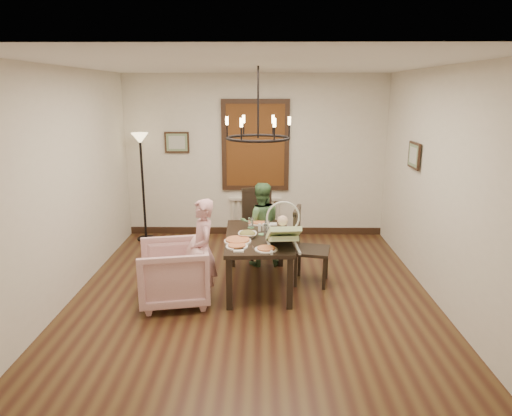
{
  "coord_description": "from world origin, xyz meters",
  "views": [
    {
      "loc": [
        0.12,
        -5.38,
        2.52
      ],
      "look_at": [
        0.04,
        0.3,
        1.05
      ],
      "focal_mm": 32.0,
      "sensor_mm": 36.0,
      "label": 1
    }
  ],
  "objects_px": {
    "chair_far": "(261,224)",
    "chair_right": "(312,246)",
    "armchair": "(173,273)",
    "baby_bouncer": "(283,232)",
    "drinking_glass": "(266,230)",
    "dining_table": "(258,242)",
    "floor_lamp": "(143,189)",
    "elderly_woman": "(203,260)",
    "seated_man": "(261,231)"
  },
  "relations": [
    {
      "from": "armchair",
      "to": "elderly_woman",
      "type": "bearing_deg",
      "value": 80.92
    },
    {
      "from": "chair_far",
      "to": "seated_man",
      "type": "xyz_separation_m",
      "value": [
        -0.0,
        -0.29,
        -0.03
      ]
    },
    {
      "from": "floor_lamp",
      "to": "chair_far",
      "type": "bearing_deg",
      "value": -22.87
    },
    {
      "from": "baby_bouncer",
      "to": "dining_table",
      "type": "bearing_deg",
      "value": 119.04
    },
    {
      "from": "chair_far",
      "to": "elderly_woman",
      "type": "xyz_separation_m",
      "value": [
        -0.69,
        -1.55,
        -0.0
      ]
    },
    {
      "from": "chair_right",
      "to": "seated_man",
      "type": "height_order",
      "value": "chair_right"
    },
    {
      "from": "elderly_woman",
      "to": "dining_table",
      "type": "bearing_deg",
      "value": 109.02
    },
    {
      "from": "chair_far",
      "to": "drinking_glass",
      "type": "xyz_separation_m",
      "value": [
        0.08,
        -1.05,
        0.23
      ]
    },
    {
      "from": "elderly_woman",
      "to": "drinking_glass",
      "type": "relative_size",
      "value": 7.17
    },
    {
      "from": "chair_far",
      "to": "chair_right",
      "type": "bearing_deg",
      "value": -72.08
    },
    {
      "from": "armchair",
      "to": "floor_lamp",
      "type": "height_order",
      "value": "floor_lamp"
    },
    {
      "from": "chair_right",
      "to": "baby_bouncer",
      "type": "xyz_separation_m",
      "value": [
        -0.41,
        -0.55,
        0.37
      ]
    },
    {
      "from": "elderly_woman",
      "to": "chair_right",
      "type": "bearing_deg",
      "value": 95.42
    },
    {
      "from": "chair_right",
      "to": "armchair",
      "type": "xyz_separation_m",
      "value": [
        -1.73,
        -0.6,
        -0.14
      ]
    },
    {
      "from": "elderly_woman",
      "to": "drinking_glass",
      "type": "xyz_separation_m",
      "value": [
        0.76,
        0.5,
        0.23
      ]
    },
    {
      "from": "elderly_woman",
      "to": "seated_man",
      "type": "height_order",
      "value": "elderly_woman"
    },
    {
      "from": "dining_table",
      "to": "elderly_woman",
      "type": "xyz_separation_m",
      "value": [
        -0.65,
        -0.49,
        -0.07
      ]
    },
    {
      "from": "chair_far",
      "to": "baby_bouncer",
      "type": "height_order",
      "value": "same"
    },
    {
      "from": "chair_far",
      "to": "baby_bouncer",
      "type": "distance_m",
      "value": 1.57
    },
    {
      "from": "dining_table",
      "to": "chair_far",
      "type": "height_order",
      "value": "chair_far"
    },
    {
      "from": "chair_right",
      "to": "floor_lamp",
      "type": "bearing_deg",
      "value": 68.07
    },
    {
      "from": "drinking_glass",
      "to": "armchair",
      "type": "bearing_deg",
      "value": -155.74
    },
    {
      "from": "chair_right",
      "to": "floor_lamp",
      "type": "height_order",
      "value": "floor_lamp"
    },
    {
      "from": "dining_table",
      "to": "floor_lamp",
      "type": "bearing_deg",
      "value": 133.8
    },
    {
      "from": "drinking_glass",
      "to": "elderly_woman",
      "type": "bearing_deg",
      "value": -146.85
    },
    {
      "from": "dining_table",
      "to": "armchair",
      "type": "relative_size",
      "value": 1.82
    },
    {
      "from": "dining_table",
      "to": "armchair",
      "type": "distance_m",
      "value": 1.16
    },
    {
      "from": "floor_lamp",
      "to": "baby_bouncer",
      "type": "bearing_deg",
      "value": -46.01
    },
    {
      "from": "armchair",
      "to": "drinking_glass",
      "type": "relative_size",
      "value": 5.55
    },
    {
      "from": "baby_bouncer",
      "to": "drinking_glass",
      "type": "relative_size",
      "value": 3.95
    },
    {
      "from": "elderly_woman",
      "to": "seated_man",
      "type": "relative_size",
      "value": 1.04
    },
    {
      "from": "dining_table",
      "to": "drinking_glass",
      "type": "relative_size",
      "value": 10.1
    },
    {
      "from": "chair_right",
      "to": "seated_man",
      "type": "xyz_separation_m",
      "value": [
        -0.68,
        0.67,
        -0.01
      ]
    },
    {
      "from": "dining_table",
      "to": "baby_bouncer",
      "type": "xyz_separation_m",
      "value": [
        0.3,
        -0.45,
        0.28
      ]
    },
    {
      "from": "armchair",
      "to": "floor_lamp",
      "type": "bearing_deg",
      "value": -169.33
    },
    {
      "from": "floor_lamp",
      "to": "seated_man",
      "type": "bearing_deg",
      "value": -29.62
    },
    {
      "from": "chair_far",
      "to": "chair_right",
      "type": "distance_m",
      "value": 1.18
    },
    {
      "from": "dining_table",
      "to": "baby_bouncer",
      "type": "distance_m",
      "value": 0.61
    },
    {
      "from": "baby_bouncer",
      "to": "drinking_glass",
      "type": "bearing_deg",
      "value": 108.09
    },
    {
      "from": "armchair",
      "to": "elderly_woman",
      "type": "height_order",
      "value": "elderly_woman"
    },
    {
      "from": "dining_table",
      "to": "chair_right",
      "type": "relative_size",
      "value": 1.45
    },
    {
      "from": "chair_right",
      "to": "armchair",
      "type": "bearing_deg",
      "value": 121.08
    },
    {
      "from": "chair_right",
      "to": "baby_bouncer",
      "type": "height_order",
      "value": "baby_bouncer"
    },
    {
      "from": "drinking_glass",
      "to": "floor_lamp",
      "type": "bearing_deg",
      "value": 137.59
    },
    {
      "from": "dining_table",
      "to": "elderly_woman",
      "type": "bearing_deg",
      "value": -145.27
    },
    {
      "from": "dining_table",
      "to": "seated_man",
      "type": "height_order",
      "value": "seated_man"
    },
    {
      "from": "armchair",
      "to": "drinking_glass",
      "type": "xyz_separation_m",
      "value": [
        1.13,
        0.51,
        0.39
      ]
    },
    {
      "from": "armchair",
      "to": "floor_lamp",
      "type": "distance_m",
      "value": 2.64
    },
    {
      "from": "seated_man",
      "to": "drinking_glass",
      "type": "height_order",
      "value": "seated_man"
    },
    {
      "from": "armchair",
      "to": "chair_far",
      "type": "bearing_deg",
      "value": 135.16
    }
  ]
}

